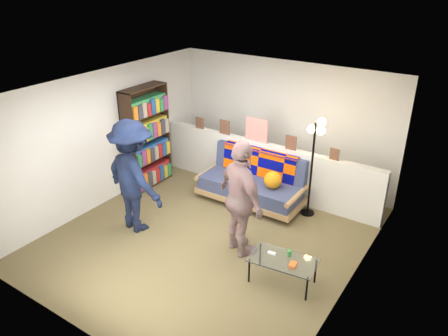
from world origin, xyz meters
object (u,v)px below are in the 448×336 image
futon_sofa (253,182)px  bookshelf (147,140)px  person_right (241,200)px  coffee_table (283,261)px  person_left (133,177)px  floor_lamp (315,148)px

futon_sofa → bookshelf: bearing=-166.0°
futon_sofa → person_right: (0.62, -1.46, 0.52)m
futon_sofa → person_right: size_ratio=1.08×
futon_sofa → coffee_table: 2.30m
person_left → person_right: person_left is taller
bookshelf → floor_lamp: size_ratio=1.12×
futon_sofa → floor_lamp: 1.36m
futon_sofa → person_left: 2.23m
floor_lamp → coffee_table: bearing=-77.2°
futon_sofa → person_left: size_ratio=1.04×
bookshelf → coffee_table: (3.56, -1.24, -0.56)m
bookshelf → person_left: 1.61m
futon_sofa → person_right: 1.67m
coffee_table → person_right: person_right is taller
futon_sofa → person_right: bearing=-66.9°
bookshelf → floor_lamp: bookshelf is taller
futon_sofa → bookshelf: (-2.08, -0.52, 0.53)m
floor_lamp → person_right: bearing=-104.6°
bookshelf → person_left: size_ratio=1.05×
futon_sofa → person_left: person_left is taller
coffee_table → person_right: size_ratio=0.53×
bookshelf → person_left: bearing=-54.7°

